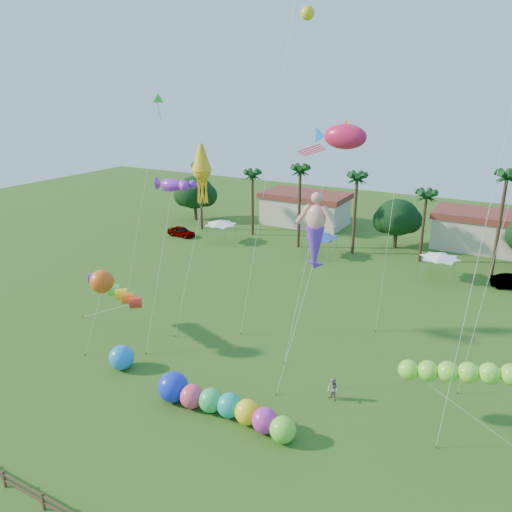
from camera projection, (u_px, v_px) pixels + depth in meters
The scene contains 16 objects.
ground at pixel (169, 456), 28.17m from camera, with size 160.00×160.00×0.00m, color #285116.
tree_line at pixel (416, 220), 61.44m from camera, with size 69.46×8.91×11.00m.
buildings_row at pixel (376, 220), 70.22m from camera, with size 35.00×7.00×4.00m.
tent_row at pixel (320, 236), 60.05m from camera, with size 31.00×4.00×0.60m.
car_a at pixel (181, 232), 69.37m from camera, with size 1.64×4.09×1.39m, color #4C4C54.
spectator_b at pixel (333, 389), 32.96m from camera, with size 0.79×0.61×1.62m, color gray.
caterpillar_inflatable at pixel (220, 404), 31.40m from camera, with size 9.94×2.20×2.03m.
blue_ball at pixel (122, 357), 36.67m from camera, with size 1.83×1.83×1.83m, color #1983E6.
rainbow_tube at pixel (120, 299), 40.09m from camera, with size 9.35×3.92×4.10m.
green_worm at pixel (408, 370), 30.38m from camera, with size 10.28×2.08×4.17m.
orange_ball_kite at pixel (102, 282), 37.80m from camera, with size 2.15×2.75×6.70m.
merman_kite at pixel (315, 237), 33.72m from camera, with size 2.39×5.22×12.76m.
fish_kite at pixel (345, 137), 36.07m from camera, with size 5.07×7.27×17.38m.
squid_kite at pixel (202, 172), 39.37m from camera, with size 2.18×4.16×15.73m.
lobster_kite at pixel (171, 185), 38.91m from camera, with size 3.68×5.86×13.22m.
delta_kite_green at pixel (158, 104), 46.46m from camera, with size 1.98×5.41×19.25m.
Camera 1 is at (15.57, -17.67, 19.78)m, focal length 35.00 mm.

